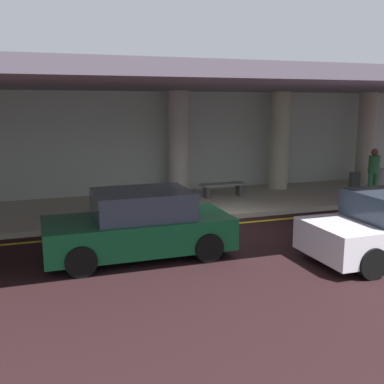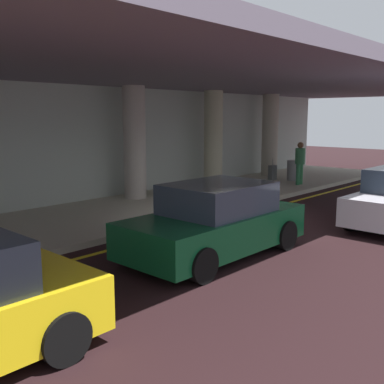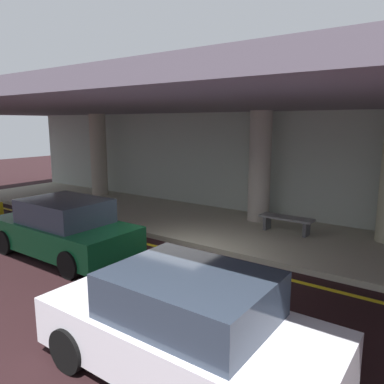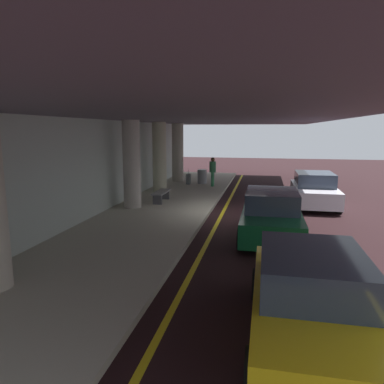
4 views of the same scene
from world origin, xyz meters
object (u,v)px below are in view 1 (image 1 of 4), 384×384
trash_bin_steel (378,180)px  car_dark_green (139,225)px  support_column_right_mid (366,138)px  traveler_with_luggage (374,169)px  support_column_left_mid (179,144)px  bench_metal (223,187)px  support_column_center (279,141)px  suitcase_upright_primary (354,180)px

trash_bin_steel → car_dark_green: bearing=-158.2°
support_column_right_mid → traveler_with_luggage: bearing=-123.6°
support_column_left_mid → bench_metal: (1.34, -0.87, -1.47)m
support_column_left_mid → support_column_center: same height
support_column_left_mid → support_column_center: (4.00, 0.00, 0.00)m
car_dark_green → bench_metal: size_ratio=2.56×
support_column_right_mid → trash_bin_steel: bearing=-113.5°
suitcase_upright_primary → trash_bin_steel: (0.45, -0.76, 0.11)m
support_column_left_mid → suitcase_upright_primary: size_ratio=4.06×
traveler_with_luggage → trash_bin_steel: size_ratio=1.98×
support_column_left_mid → suitcase_upright_primary: (6.81, -0.95, -1.51)m
traveler_with_luggage → bench_metal: 5.30m
suitcase_upright_primary → bench_metal: 5.47m
support_column_left_mid → traveler_with_luggage: support_column_left_mid is taller
support_column_left_mid → trash_bin_steel: size_ratio=4.29×
support_column_center → suitcase_upright_primary: 3.33m
support_column_right_mid → support_column_center: bearing=180.0°
support_column_center → bench_metal: support_column_center is taller
support_column_center → support_column_right_mid: (4.00, 0.00, 0.00)m
trash_bin_steel → traveler_with_luggage: bearing=-139.3°
support_column_right_mid → car_dark_green: size_ratio=0.89×
traveler_with_luggage → support_column_left_mid: bearing=31.9°
trash_bin_steel → suitcase_upright_primary: bearing=120.4°
suitcase_upright_primary → trash_bin_steel: suitcase_upright_primary is taller
support_column_center → support_column_right_mid: size_ratio=1.00×
car_dark_green → trash_bin_steel: 10.76m
support_column_left_mid → support_column_right_mid: size_ratio=1.00×
support_column_left_mid → traveler_with_luggage: (6.34, -2.50, -0.86)m
car_dark_green → suitcase_upright_primary: 10.66m
suitcase_upright_primary → trash_bin_steel: bearing=-46.6°
car_dark_green → trash_bin_steel: car_dark_green is taller
support_column_left_mid → support_column_center: bearing=0.0°
support_column_left_mid → traveler_with_luggage: bearing=-21.5°
support_column_left_mid → bench_metal: support_column_left_mid is taller
support_column_right_mid → suitcase_upright_primary: 2.15m
traveler_with_luggage → trash_bin_steel: traveler_with_luggage is taller
support_column_left_mid → support_column_center: size_ratio=1.00×
support_column_left_mid → traveler_with_luggage: 6.87m
support_column_left_mid → car_dark_green: 6.46m
suitcase_upright_primary → support_column_left_mid: bearing=-175.0°
support_column_center → traveler_with_luggage: support_column_center is taller
support_column_left_mid → trash_bin_steel: 7.59m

